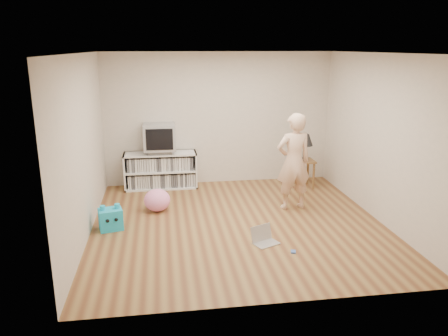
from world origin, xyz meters
TOP-DOWN VIEW (x-y plane):
  - ground at (0.00, 0.00)m, footprint 4.50×4.50m
  - walls at (0.00, 0.00)m, footprint 4.52×4.52m
  - ceiling at (0.00, 0.00)m, footprint 4.50×4.50m
  - media_unit at (-1.18, 2.04)m, footprint 1.40×0.45m
  - dvd_deck at (-1.18, 2.02)m, footprint 0.45×0.35m
  - crt_tv at (-1.18, 2.02)m, footprint 0.60×0.53m
  - side_table at (1.58, 1.65)m, footprint 0.42×0.42m
  - table_lamp at (1.58, 1.65)m, footprint 0.34×0.34m
  - person at (1.04, 0.53)m, footprint 0.64×0.46m
  - laptop at (0.24, -0.74)m, footprint 0.43×0.39m
  - playing_cards at (0.57, -1.10)m, footprint 0.09×0.10m
  - plush_blue at (-1.95, 0.06)m, footprint 0.39×0.35m
  - plush_pink at (-1.25, 0.75)m, footprint 0.52×0.52m

SIDE VIEW (x-z plane):
  - ground at x=0.00m, z-range 0.00..0.00m
  - playing_cards at x=0.57m, z-range 0.00..0.02m
  - laptop at x=0.24m, z-range -0.05..0.18m
  - plush_blue at x=-1.95m, z-range -0.03..0.37m
  - plush_pink at x=-1.25m, z-range 0.00..0.38m
  - media_unit at x=-1.18m, z-range 0.00..0.70m
  - side_table at x=1.58m, z-range 0.14..0.69m
  - dvd_deck at x=-1.18m, z-range 0.70..0.77m
  - person at x=1.04m, z-range 0.00..1.65m
  - table_lamp at x=1.58m, z-range 0.68..1.20m
  - crt_tv at x=-1.18m, z-range 0.77..1.27m
  - walls at x=0.00m, z-range 0.00..2.60m
  - ceiling at x=0.00m, z-range 2.60..2.60m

